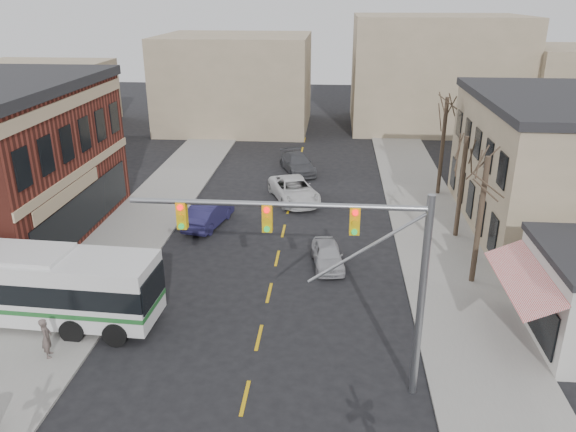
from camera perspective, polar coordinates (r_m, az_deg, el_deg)
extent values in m
cube|color=gray|center=(39.69, -13.99, 0.17)|extent=(5.00, 60.00, 0.12)
cube|color=gray|center=(38.20, 14.16, -0.70)|extent=(5.00, 60.00, 0.12)
cube|color=tan|center=(35.74, -20.30, 4.26)|extent=(0.10, 15.00, 0.50)
cube|color=tan|center=(34.82, -21.18, 10.70)|extent=(0.10, 15.00, 0.70)
cube|color=black|center=(36.51, -19.80, 0.52)|extent=(0.08, 13.00, 2.60)
cube|color=red|center=(25.92, 22.71, -5.73)|extent=(1.68, 6.00, 0.87)
cylinder|color=#382B21|center=(29.90, 18.88, -0.50)|extent=(0.28, 0.28, 6.75)
cylinder|color=#382B21|center=(35.52, 17.17, 2.80)|extent=(0.28, 0.28, 6.30)
cylinder|color=#382B21|center=(42.96, 15.41, 6.82)|extent=(0.28, 0.28, 7.20)
cube|color=silver|center=(28.56, -25.98, -6.16)|extent=(13.21, 3.47, 2.93)
cube|color=black|center=(28.47, -26.05, -5.78)|extent=(13.25, 3.51, 0.98)
cube|color=#20622A|center=(28.85, -25.76, -7.32)|extent=(13.25, 3.51, 0.22)
cylinder|color=black|center=(29.18, -25.53, -8.54)|extent=(1.23, 2.89, 1.09)
cylinder|color=gray|center=(20.80, 13.39, -8.33)|extent=(0.28, 0.28, 8.00)
cylinder|color=gray|center=(19.13, -1.09, 1.19)|extent=(10.30, 0.20, 0.20)
cube|color=gold|center=(19.24, 6.79, -0.45)|extent=(0.35, 0.30, 1.00)
cube|color=gold|center=(19.35, -2.11, -0.17)|extent=(0.35, 0.30, 1.00)
cube|color=gold|center=(19.92, -10.71, 0.10)|extent=(0.35, 0.30, 1.00)
imported|color=#A3A3A7|center=(31.32, 4.04, -3.94)|extent=(2.12, 4.12, 1.34)
imported|color=#1D1B44|center=(36.91, -8.10, 0.21)|extent=(2.67, 5.13, 1.61)
imported|color=silver|center=(40.99, 0.61, 2.66)|extent=(4.60, 6.46, 1.63)
imported|color=#424347|center=(47.71, 1.00, 5.36)|extent=(3.75, 5.67, 1.53)
imported|color=#5C4E4A|center=(25.64, -23.33, -11.28)|extent=(0.62, 0.75, 1.77)
imported|color=#383F62|center=(30.04, -24.99, -6.81)|extent=(0.88, 0.94, 1.54)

